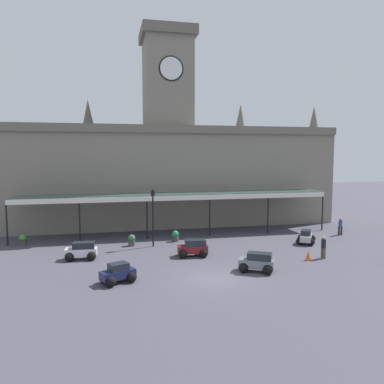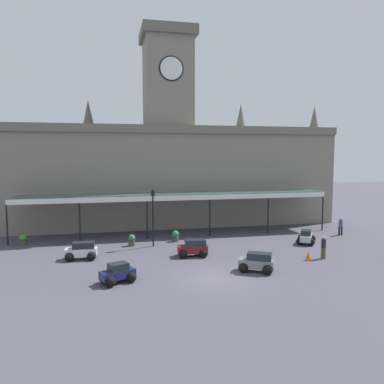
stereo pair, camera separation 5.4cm
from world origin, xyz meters
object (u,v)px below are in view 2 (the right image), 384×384
object	(u,v)px
car_maroon_estate	(193,249)
pedestrian_beside_cars	(341,226)
pedestrian_near_entrance	(324,246)
car_navy_sedan	(118,274)
planter_near_kerb	(175,236)
planter_by_canopy	(23,240)
car_silver_sedan	(306,238)
car_grey_estate	(257,263)
car_white_estate	(82,252)
traffic_cone	(308,255)
planter_forecourt_centre	(132,240)
victorian_lamppost	(153,211)

from	to	relation	value
car_maroon_estate	pedestrian_beside_cars	world-z (taller)	pedestrian_beside_cars
car_maroon_estate	pedestrian_beside_cars	size ratio (longest dim) A/B	1.40
pedestrian_beside_cars	pedestrian_near_entrance	bearing A→B (deg)	-131.08
car_navy_sedan	pedestrian_near_entrance	world-z (taller)	pedestrian_near_entrance
car_navy_sedan	planter_near_kerb	world-z (taller)	car_navy_sedan
pedestrian_near_entrance	planter_by_canopy	size ratio (longest dim) A/B	1.74
car_navy_sedan	car_silver_sedan	distance (m)	17.38
car_grey_estate	car_white_estate	bearing A→B (deg)	153.99
car_maroon_estate	planter_by_canopy	xyz separation A→B (m)	(-13.27, 6.46, -0.07)
pedestrian_beside_cars	planter_by_canopy	bearing A→B (deg)	175.72
pedestrian_near_entrance	planter_near_kerb	xyz separation A→B (m)	(-9.68, 7.76, -0.42)
car_navy_sedan	planter_by_canopy	distance (m)	13.55
traffic_cone	planter_near_kerb	bearing A→B (deg)	136.41
planter_forecourt_centre	planter_by_canopy	world-z (taller)	same
pedestrian_beside_cars	traffic_cone	xyz separation A→B (m)	(-7.40, -7.18, -0.55)
victorian_lamppost	planter_forecourt_centre	size ratio (longest dim) A/B	5.01
car_silver_sedan	traffic_cone	xyz separation A→B (m)	(-2.46, -4.74, -0.15)
car_silver_sedan	victorian_lamppost	xyz separation A→B (m)	(-12.94, 1.84, 2.49)
car_silver_sedan	car_white_estate	bearing A→B (deg)	-177.18
traffic_cone	planter_near_kerb	size ratio (longest dim) A/B	0.74
car_grey_estate	planter_forecourt_centre	size ratio (longest dim) A/B	2.53
car_white_estate	planter_by_canopy	bearing A→B (deg)	133.16
pedestrian_near_entrance	planter_near_kerb	size ratio (longest dim) A/B	1.74
pedestrian_near_entrance	traffic_cone	distance (m)	1.44
car_silver_sedan	car_maroon_estate	bearing A→B (deg)	-169.70
victorian_lamppost	traffic_cone	distance (m)	12.65
car_grey_estate	victorian_lamppost	world-z (taller)	victorian_lamppost
car_navy_sedan	victorian_lamppost	world-z (taller)	victorian_lamppost
pedestrian_near_entrance	planter_forecourt_centre	distance (m)	15.24
planter_near_kerb	car_maroon_estate	bearing A→B (deg)	-84.98
car_grey_estate	planter_near_kerb	size ratio (longest dim) A/B	2.53
car_maroon_estate	planter_near_kerb	xyz separation A→B (m)	(-0.45, 5.11, -0.07)
car_silver_sedan	pedestrian_near_entrance	bearing A→B (deg)	-104.15
car_silver_sedan	pedestrian_beside_cars	xyz separation A→B (m)	(4.94, 2.44, 0.41)
pedestrian_near_entrance	traffic_cone	world-z (taller)	pedestrian_near_entrance
car_navy_sedan	traffic_cone	size ratio (longest dim) A/B	3.13
car_maroon_estate	car_navy_sedan	bearing A→B (deg)	-140.01
car_navy_sedan	planter_near_kerb	bearing A→B (deg)	62.08
car_maroon_estate	planter_forecourt_centre	size ratio (longest dim) A/B	2.43
car_navy_sedan	car_maroon_estate	distance (m)	7.42
planter_forecourt_centre	pedestrian_near_entrance	bearing A→B (deg)	-27.25
car_grey_estate	pedestrian_beside_cars	distance (m)	14.99
car_silver_sedan	car_maroon_estate	world-z (taller)	car_maroon_estate
car_silver_sedan	pedestrian_beside_cars	size ratio (longest dim) A/B	1.35
traffic_cone	planter_forecourt_centre	world-z (taller)	planter_forecourt_centre
car_white_estate	car_maroon_estate	xyz separation A→B (m)	(8.12, -0.98, 0.00)
car_maroon_estate	planter_forecourt_centre	distance (m)	6.10
car_maroon_estate	pedestrian_beside_cars	distance (m)	15.92
car_navy_sedan	planter_by_canopy	world-z (taller)	car_navy_sedan
planter_forecourt_centre	car_maroon_estate	bearing A→B (deg)	-45.12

